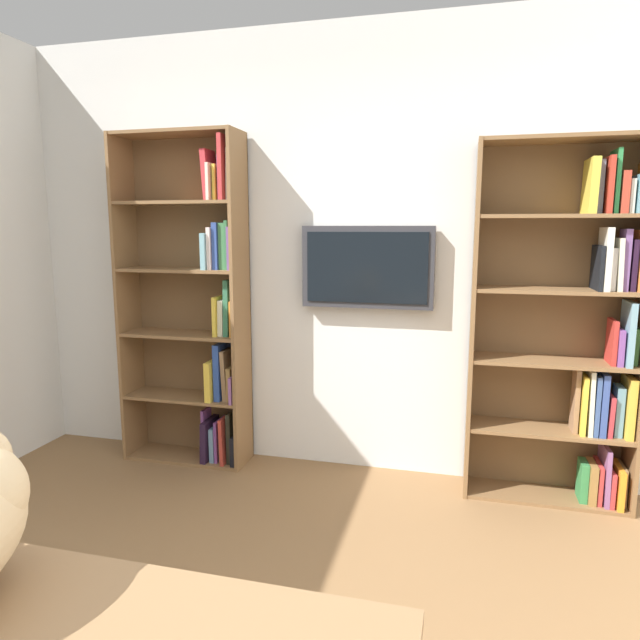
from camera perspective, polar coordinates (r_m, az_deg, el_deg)
wall_back at (r=3.46m, az=4.10°, el=6.62°), size 4.52×0.06×2.70m
bookshelf_left at (r=3.33m, az=24.56°, el=-0.68°), size 0.88×0.28×1.97m
bookshelf_right at (r=3.66m, az=-12.28°, el=1.09°), size 0.81×0.28×2.09m
wall_mounted_tv at (r=3.37m, az=4.81°, el=5.36°), size 0.79×0.07×0.49m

